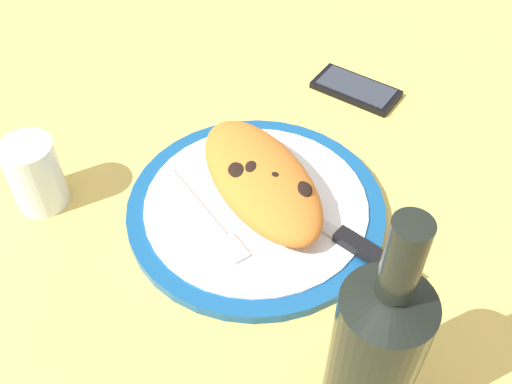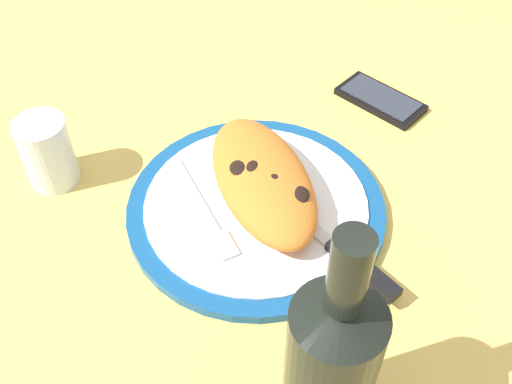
{
  "view_description": "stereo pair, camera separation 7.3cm",
  "coord_description": "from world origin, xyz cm",
  "px_view_note": "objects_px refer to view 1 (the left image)",
  "views": [
    {
      "loc": [
        46.13,
        -18.14,
        57.29
      ],
      "look_at": [
        0.0,
        0.0,
        3.66
      ],
      "focal_mm": 42.07,
      "sensor_mm": 36.0,
      "label": 1
    },
    {
      "loc": [
        48.29,
        -11.18,
        57.29
      ],
      "look_at": [
        0.0,
        0.0,
        3.66
      ],
      "focal_mm": 42.07,
      "sensor_mm": 36.0,
      "label": 2
    }
  ],
  "objects_px": {
    "smartphone": "(356,89)",
    "knife": "(352,243)",
    "calzone": "(261,179)",
    "water_glass": "(36,178)",
    "plate": "(256,207)",
    "fork": "(210,220)",
    "wine_bottle": "(376,353)"
  },
  "relations": [
    {
      "from": "smartphone",
      "to": "knife",
      "type": "bearing_deg",
      "value": -29.07
    },
    {
      "from": "calzone",
      "to": "knife",
      "type": "relative_size",
      "value": 1.15
    },
    {
      "from": "knife",
      "to": "water_glass",
      "type": "xyz_separation_m",
      "value": [
        -0.22,
        -0.33,
        0.02
      ]
    },
    {
      "from": "plate",
      "to": "fork",
      "type": "xyz_separation_m",
      "value": [
        0.01,
        -0.06,
        0.01
      ]
    },
    {
      "from": "calzone",
      "to": "smartphone",
      "type": "distance_m",
      "value": 0.28
    },
    {
      "from": "knife",
      "to": "water_glass",
      "type": "bearing_deg",
      "value": -124.07
    },
    {
      "from": "water_glass",
      "to": "wine_bottle",
      "type": "relative_size",
      "value": 0.34
    },
    {
      "from": "calzone",
      "to": "water_glass",
      "type": "relative_size",
      "value": 2.52
    },
    {
      "from": "plate",
      "to": "wine_bottle",
      "type": "height_order",
      "value": "wine_bottle"
    },
    {
      "from": "smartphone",
      "to": "wine_bottle",
      "type": "xyz_separation_m",
      "value": [
        0.44,
        -0.23,
        0.11
      ]
    },
    {
      "from": "fork",
      "to": "knife",
      "type": "height_order",
      "value": "knife"
    },
    {
      "from": "plate",
      "to": "wine_bottle",
      "type": "distance_m",
      "value": 0.29
    },
    {
      "from": "calzone",
      "to": "wine_bottle",
      "type": "bearing_deg",
      "value": -1.98
    },
    {
      "from": "fork",
      "to": "knife",
      "type": "relative_size",
      "value": 0.84
    },
    {
      "from": "wine_bottle",
      "to": "plate",
      "type": "bearing_deg",
      "value": -179.7
    },
    {
      "from": "knife",
      "to": "wine_bottle",
      "type": "distance_m",
      "value": 0.21
    },
    {
      "from": "knife",
      "to": "wine_bottle",
      "type": "relative_size",
      "value": 0.74
    },
    {
      "from": "water_glass",
      "to": "wine_bottle",
      "type": "height_order",
      "value": "wine_bottle"
    },
    {
      "from": "plate",
      "to": "wine_bottle",
      "type": "bearing_deg",
      "value": 0.3
    },
    {
      "from": "calzone",
      "to": "plate",
      "type": "bearing_deg",
      "value": -45.15
    },
    {
      "from": "smartphone",
      "to": "plate",
      "type": "bearing_deg",
      "value": -53.65
    },
    {
      "from": "plate",
      "to": "knife",
      "type": "height_order",
      "value": "knife"
    },
    {
      "from": "smartphone",
      "to": "water_glass",
      "type": "height_order",
      "value": "water_glass"
    },
    {
      "from": "calzone",
      "to": "knife",
      "type": "bearing_deg",
      "value": 31.06
    },
    {
      "from": "plate",
      "to": "fork",
      "type": "relative_size",
      "value": 1.84
    },
    {
      "from": "plate",
      "to": "smartphone",
      "type": "bearing_deg",
      "value": 126.35
    },
    {
      "from": "plate",
      "to": "water_glass",
      "type": "height_order",
      "value": "water_glass"
    },
    {
      "from": "wine_bottle",
      "to": "water_glass",
      "type": "bearing_deg",
      "value": -147.65
    },
    {
      "from": "fork",
      "to": "smartphone",
      "type": "bearing_deg",
      "value": 121.2
    },
    {
      "from": "plate",
      "to": "wine_bottle",
      "type": "relative_size",
      "value": 1.15
    },
    {
      "from": "water_glass",
      "to": "calzone",
      "type": "bearing_deg",
      "value": 67.53
    },
    {
      "from": "knife",
      "to": "water_glass",
      "type": "distance_m",
      "value": 0.39
    }
  ]
}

